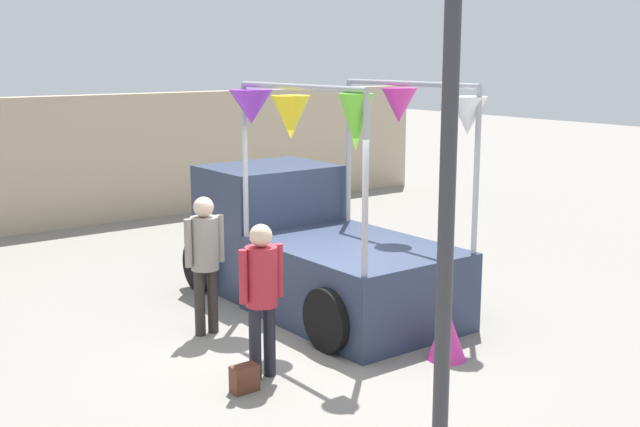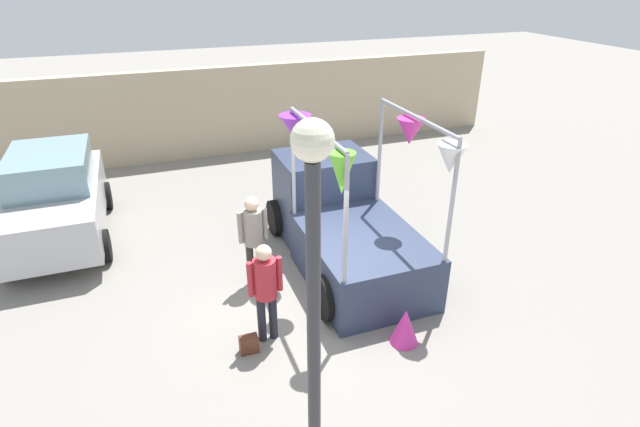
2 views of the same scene
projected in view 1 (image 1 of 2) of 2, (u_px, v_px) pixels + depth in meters
The scene contains 8 objects.
ground_plane at pixel (306, 341), 9.62m from camera, with size 60.00×60.00×0.00m, color gray.
vendor_truck at pixel (307, 241), 11.06m from camera, with size 2.46×4.09×3.05m.
person_customer at pixel (262, 286), 8.36m from camera, with size 0.53×0.34×1.67m.
person_vendor at pixel (205, 252), 9.69m from camera, with size 0.53×0.34×1.71m.
handbag at pixel (244, 378), 8.16m from camera, with size 0.28×0.16×0.28m, color #592D1E.
street_lamp at pixel (449, 143), 5.62m from camera, with size 0.32×0.32×4.30m.
brick_boundary_wall at pixel (63, 162), 15.76m from camera, with size 18.00×0.36×2.60m, color tan.
folded_kite_bundle_magenta at pixel (447, 334), 9.00m from camera, with size 0.44×0.44×0.60m, color #D83399.
Camera 1 is at (-5.36, -7.40, 3.38)m, focal length 45.00 mm.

